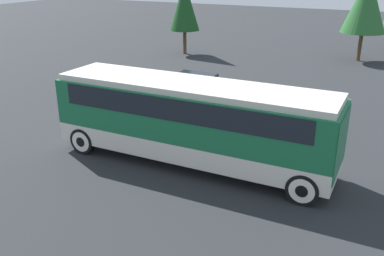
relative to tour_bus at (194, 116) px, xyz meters
The scene contains 6 objects.
ground_plane 1.86m from the tour_bus, behind, with size 120.00×120.00×0.00m, color #26282B.
tour_bus is the anchor object (origin of this frame).
parked_car_near 5.90m from the tour_bus, 74.97° to the left, with size 4.07×1.86×1.38m.
parked_car_mid 8.01m from the tour_bus, 115.25° to the left, with size 4.06×1.81×1.39m.
tree_left 22.03m from the tour_bus, 81.30° to the left, with size 3.21×3.21×6.45m.
tree_center 20.71m from the tour_bus, 118.38° to the left, with size 2.38×2.38×5.80m.
Camera 1 is at (6.47, -12.98, 7.02)m, focal length 40.00 mm.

